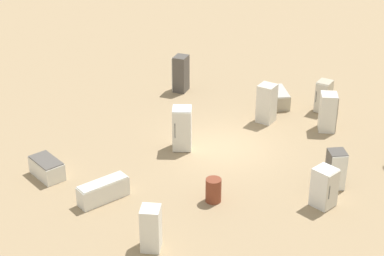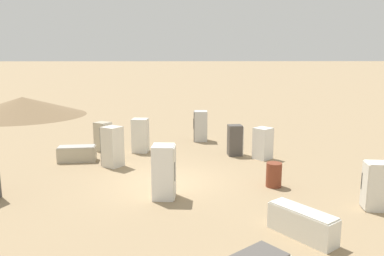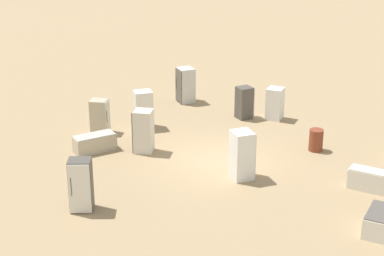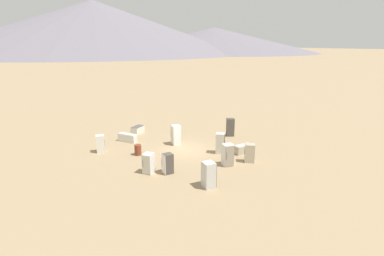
{
  "view_description": "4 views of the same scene",
  "coord_description": "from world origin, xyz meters",
  "px_view_note": "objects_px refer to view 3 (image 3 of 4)",
  "views": [
    {
      "loc": [
        -2.97,
        -23.15,
        12.68
      ],
      "look_at": [
        -1.41,
        -0.19,
        1.04
      ],
      "focal_mm": 60.0,
      "sensor_mm": 36.0,
      "label": 1
    },
    {
      "loc": [
        -13.82,
        -0.21,
        4.66
      ],
      "look_at": [
        1.01,
        -1.07,
        1.86
      ],
      "focal_mm": 35.0,
      "sensor_mm": 36.0,
      "label": 2
    },
    {
      "loc": [
        -20.1,
        11.12,
        10.26
      ],
      "look_at": [
        -0.07,
        1.21,
        1.57
      ],
      "focal_mm": 60.0,
      "sensor_mm": 36.0,
      "label": 3
    },
    {
      "loc": [
        21.9,
        -11.51,
        9.04
      ],
      "look_at": [
        -0.13,
        0.8,
        1.89
      ],
      "focal_mm": 28.0,
      "sensor_mm": 36.0,
      "label": 4
    }
  ],
  "objects_px": {
    "discarded_fridge_8": "(376,181)",
    "discarded_fridge_0": "(81,185)",
    "discarded_fridge_2": "(245,103)",
    "discarded_fridge_6": "(380,222)",
    "discarded_fridge_3": "(95,143)",
    "discarded_fridge_7": "(143,131)",
    "discarded_fridge_1": "(185,85)",
    "discarded_fridge_10": "(100,116)",
    "discarded_fridge_4": "(275,104)",
    "discarded_fridge_9": "(143,109)",
    "rusty_barrel": "(316,140)",
    "discarded_fridge_5": "(242,155)"
  },
  "relations": [
    {
      "from": "discarded_fridge_6",
      "to": "discarded_fridge_10",
      "type": "bearing_deg",
      "value": -13.39
    },
    {
      "from": "discarded_fridge_3",
      "to": "discarded_fridge_6",
      "type": "bearing_deg",
      "value": -153.26
    },
    {
      "from": "discarded_fridge_1",
      "to": "discarded_fridge_4",
      "type": "xyz_separation_m",
      "value": [
        -3.99,
        -2.6,
        -0.12
      ]
    },
    {
      "from": "discarded_fridge_3",
      "to": "discarded_fridge_9",
      "type": "bearing_deg",
      "value": -64.03
    },
    {
      "from": "discarded_fridge_5",
      "to": "rusty_barrel",
      "type": "distance_m",
      "value": 4.11
    },
    {
      "from": "discarded_fridge_1",
      "to": "discarded_fridge_2",
      "type": "xyz_separation_m",
      "value": [
        -3.26,
        -1.42,
        -0.12
      ]
    },
    {
      "from": "discarded_fridge_1",
      "to": "discarded_fridge_6",
      "type": "distance_m",
      "value": 13.97
    },
    {
      "from": "discarded_fridge_2",
      "to": "rusty_barrel",
      "type": "xyz_separation_m",
      "value": [
        -4.56,
        -0.64,
        -0.29
      ]
    },
    {
      "from": "discarded_fridge_9",
      "to": "rusty_barrel",
      "type": "xyz_separation_m",
      "value": [
        -5.47,
        -5.26,
        -0.4
      ]
    },
    {
      "from": "discarded_fridge_4",
      "to": "discarded_fridge_0",
      "type": "bearing_deg",
      "value": -106.02
    },
    {
      "from": "discarded_fridge_0",
      "to": "discarded_fridge_2",
      "type": "bearing_deg",
      "value": -125.61
    },
    {
      "from": "discarded_fridge_0",
      "to": "discarded_fridge_1",
      "type": "xyz_separation_m",
      "value": [
        8.46,
        -7.9,
        -0.04
      ]
    },
    {
      "from": "discarded_fridge_0",
      "to": "discarded_fridge_2",
      "type": "relative_size",
      "value": 1.22
    },
    {
      "from": "discarded_fridge_8",
      "to": "rusty_barrel",
      "type": "relative_size",
      "value": 2.1
    },
    {
      "from": "discarded_fridge_2",
      "to": "discarded_fridge_7",
      "type": "relative_size",
      "value": 0.84
    },
    {
      "from": "discarded_fridge_4",
      "to": "discarded_fridge_1",
      "type": "bearing_deg",
      "value": 174.09
    },
    {
      "from": "discarded_fridge_5",
      "to": "discarded_fridge_9",
      "type": "xyz_separation_m",
      "value": [
        6.37,
        1.27,
        -0.07
      ]
    },
    {
      "from": "discarded_fridge_0",
      "to": "discarded_fridge_4",
      "type": "bearing_deg",
      "value": -131.7
    },
    {
      "from": "discarded_fridge_5",
      "to": "discarded_fridge_0",
      "type": "bearing_deg",
      "value": -86.72
    },
    {
      "from": "discarded_fridge_7",
      "to": "discarded_fridge_1",
      "type": "bearing_deg",
      "value": -4.48
    },
    {
      "from": "discarded_fridge_8",
      "to": "discarded_fridge_0",
      "type": "bearing_deg",
      "value": -53.03
    },
    {
      "from": "discarded_fridge_3",
      "to": "discarded_fridge_5",
      "type": "height_order",
      "value": "discarded_fridge_5"
    },
    {
      "from": "discarded_fridge_1",
      "to": "discarded_fridge_10",
      "type": "distance_m",
      "value": 5.49
    },
    {
      "from": "rusty_barrel",
      "to": "discarded_fridge_10",
      "type": "bearing_deg",
      "value": 51.15
    },
    {
      "from": "discarded_fridge_8",
      "to": "discarded_fridge_5",
      "type": "bearing_deg",
      "value": -73.74
    },
    {
      "from": "discarded_fridge_2",
      "to": "discarded_fridge_6",
      "type": "bearing_deg",
      "value": -10.11
    },
    {
      "from": "discarded_fridge_1",
      "to": "discarded_fridge_4",
      "type": "bearing_deg",
      "value": -143.67
    },
    {
      "from": "discarded_fridge_4",
      "to": "discarded_fridge_8",
      "type": "distance_m",
      "value": 7.8
    },
    {
      "from": "discarded_fridge_2",
      "to": "discarded_fridge_4",
      "type": "height_order",
      "value": "discarded_fridge_2"
    },
    {
      "from": "discarded_fridge_3",
      "to": "discarded_fridge_8",
      "type": "bearing_deg",
      "value": -139.11
    },
    {
      "from": "discarded_fridge_2",
      "to": "discarded_fridge_0",
      "type": "bearing_deg",
      "value": -63.09
    },
    {
      "from": "discarded_fridge_0",
      "to": "discarded_fridge_6",
      "type": "relative_size",
      "value": 1.1
    },
    {
      "from": "discarded_fridge_3",
      "to": "discarded_fridge_7",
      "type": "relative_size",
      "value": 0.97
    },
    {
      "from": "discarded_fridge_7",
      "to": "discarded_fridge_9",
      "type": "xyz_separation_m",
      "value": [
        2.49,
        -1.02,
        -0.03
      ]
    },
    {
      "from": "discarded_fridge_7",
      "to": "discarded_fridge_9",
      "type": "height_order",
      "value": "discarded_fridge_7"
    },
    {
      "from": "discarded_fridge_3",
      "to": "discarded_fridge_1",
      "type": "bearing_deg",
      "value": -60.37
    },
    {
      "from": "discarded_fridge_5",
      "to": "discarded_fridge_9",
      "type": "bearing_deg",
      "value": -162.92
    },
    {
      "from": "discarded_fridge_0",
      "to": "discarded_fridge_4",
      "type": "height_order",
      "value": "discarded_fridge_0"
    },
    {
      "from": "discarded_fridge_3",
      "to": "discarded_fridge_9",
      "type": "distance_m",
      "value": 3.23
    },
    {
      "from": "discarded_fridge_9",
      "to": "discarded_fridge_7",
      "type": "bearing_deg",
      "value": -102.82
    },
    {
      "from": "discarded_fridge_4",
      "to": "discarded_fridge_9",
      "type": "relative_size",
      "value": 0.87
    },
    {
      "from": "discarded_fridge_2",
      "to": "discarded_fridge_7",
      "type": "distance_m",
      "value": 5.86
    },
    {
      "from": "discarded_fridge_3",
      "to": "discarded_fridge_7",
      "type": "height_order",
      "value": "discarded_fridge_7"
    },
    {
      "from": "discarded_fridge_3",
      "to": "rusty_barrel",
      "type": "xyz_separation_m",
      "value": [
        -3.88,
        -8.03,
        0.09
      ]
    },
    {
      "from": "discarded_fridge_9",
      "to": "discarded_fridge_1",
      "type": "bearing_deg",
      "value": 45.78
    },
    {
      "from": "discarded_fridge_5",
      "to": "discarded_fridge_7",
      "type": "height_order",
      "value": "discarded_fridge_5"
    },
    {
      "from": "discarded_fridge_1",
      "to": "discarded_fridge_10",
      "type": "bearing_deg",
      "value": 115.11
    },
    {
      "from": "discarded_fridge_6",
      "to": "discarded_fridge_0",
      "type": "bearing_deg",
      "value": 18.66
    },
    {
      "from": "discarded_fridge_5",
      "to": "discarded_fridge_6",
      "type": "height_order",
      "value": "discarded_fridge_5"
    },
    {
      "from": "discarded_fridge_6",
      "to": "discarded_fridge_4",
      "type": "bearing_deg",
      "value": -51.25
    }
  ]
}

